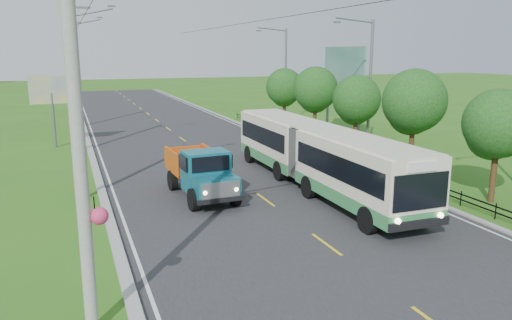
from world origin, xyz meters
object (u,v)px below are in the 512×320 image
pole_mid (69,79)px  bus (317,152)px  planter_far (290,134)px  tree_fourth (356,102)px  planter_mid (339,151)px  pole_nearest (81,138)px  billboard_left (51,95)px  pole_near (71,93)px  pole_far (67,72)px  streetlight_far (284,74)px  tree_fifth (315,91)px  streetlight_mid (368,82)px  billboard_right (344,72)px  tree_second (497,127)px  tree_third (413,104)px  tree_back (284,89)px  planter_near (415,178)px  dump_truck (201,169)px

pole_mid → bus: pole_mid is taller
pole_mid → planter_far: bearing=3.4°
tree_fourth → planter_mid: tree_fourth is taller
pole_nearest → billboard_left: pole_nearest is taller
pole_nearest → billboard_left: (-1.26, 27.00, -1.07)m
pole_near → pole_mid: size_ratio=1.00×
pole_far → streetlight_far: 19.56m
tree_fifth → streetlight_far: size_ratio=0.64×
streetlight_mid → billboard_right: 6.24m
pole_nearest → pole_far: size_ratio=1.00×
tree_second → tree_third: tree_third is taller
pole_mid → bus: (11.52, -13.90, -3.21)m
pole_mid → tree_back: size_ratio=1.82×
pole_nearest → tree_fourth: pole_nearest is taller
pole_far → tree_fifth: (18.12, -12.86, -1.24)m
planter_mid → streetlight_mid: bearing=0.0°
streetlight_mid → planter_mid: bearing=-180.0°
pole_mid → planter_near: size_ratio=14.93×
pole_nearest → dump_truck: (5.54, 10.64, -3.57)m
tree_back → bus: bearing=-109.1°
planter_far → billboard_right: billboard_right is taller
tree_fifth → streetlight_far: bearing=84.3°
planter_mid → billboard_right: billboard_right is taller
pole_far → planter_near: size_ratio=14.93×
bus → tree_fourth: bearing=47.0°
streetlight_far → bus: streetlight_far is taller
tree_fourth → planter_mid: bearing=-173.6°
pole_near → tree_fourth: size_ratio=1.85×
tree_second → bus: 8.42m
billboard_right → streetlight_mid: bearing=-105.4°
tree_fourth → billboard_right: 6.59m
dump_truck → tree_third: bearing=-0.6°
pole_near → bus: size_ratio=0.61×
planter_mid → billboard_right: 8.68m
tree_fourth → tree_fifth: tree_fifth is taller
pole_near → billboard_left: 15.10m
tree_fifth → planter_near: tree_fifth is taller
pole_far → tree_third: pole_far is taller
tree_fifth → billboard_left: bearing=168.7°
tree_second → tree_third: 6.02m
tree_third → bus: 7.01m
planter_near → pole_nearest: bearing=-151.9°
pole_near → tree_fourth: 18.89m
billboard_left → billboard_right: bearing=-10.4°
planter_near → pole_far: bearing=122.0°
billboard_left → tree_fourth: bearing=-27.0°
pole_near → pole_mid: (0.00, 12.00, 0.00)m
pole_mid → billboard_left: 3.47m
planter_near → planter_mid: same height
streetlight_far → pole_far: bearing=165.2°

